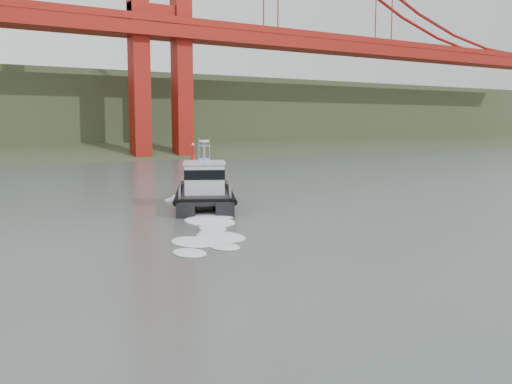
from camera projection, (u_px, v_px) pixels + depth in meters
ground at (354, 255)px, 26.78m from camera, size 400.00×400.00×0.00m
patrol_boat at (205, 189)px, 42.49m from camera, size 8.15×11.16×5.13m
nav_buoy at (193, 164)px, 72.49m from camera, size 1.88×1.88×3.92m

